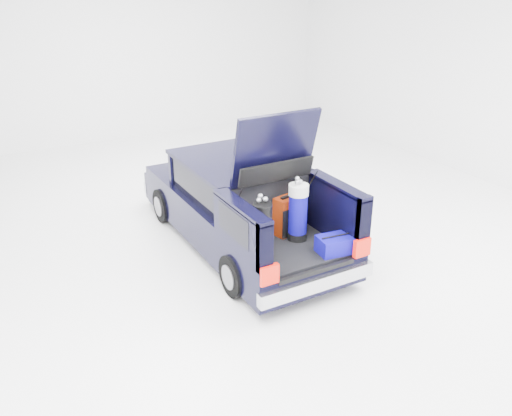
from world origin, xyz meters
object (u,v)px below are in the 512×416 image
black_golf_bag (262,231)px  blue_golf_bag (298,212)px  red_suitcase (287,216)px  car (238,204)px  blue_duffel (336,244)px

black_golf_bag → blue_golf_bag: bearing=32.9°
red_suitcase → black_golf_bag: black_golf_bag is taller
car → blue_duffel: size_ratio=8.70×
blue_duffel → blue_golf_bag: bearing=119.2°
car → blue_golf_bag: car is taller
red_suitcase → black_golf_bag: (-0.70, -0.47, 0.13)m
red_suitcase → blue_golf_bag: bearing=-91.8°
red_suitcase → black_golf_bag: size_ratio=0.66×
red_suitcase → blue_duffel: 0.88m
car → black_golf_bag: bearing=-106.7°
red_suitcase → blue_duffel: bearing=-83.1°
blue_golf_bag → blue_duffel: (0.24, -0.60, -0.32)m
car → black_golf_bag: 1.77m
car → blue_golf_bag: size_ratio=4.83×
red_suitcase → blue_duffel: red_suitcase is taller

